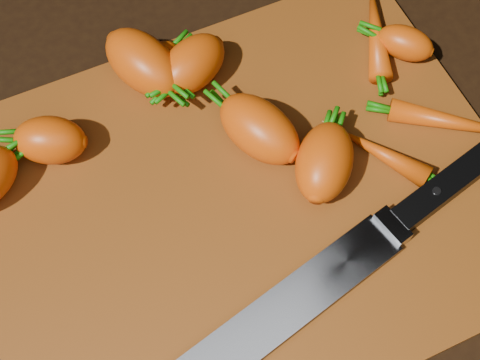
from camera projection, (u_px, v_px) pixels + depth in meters
name	position (u px, v px, depth m)	size (l,w,h in m)	color
ground	(244.00, 204.00, 0.64)	(2.00, 2.00, 0.01)	black
cutting_board	(244.00, 200.00, 0.63)	(0.50, 0.40, 0.01)	brown
carrot_1	(50.00, 140.00, 0.63)	(0.07, 0.05, 0.05)	#EA550F
carrot_2	(143.00, 63.00, 0.66)	(0.09, 0.05, 0.05)	#EA550F
carrot_3	(259.00, 129.00, 0.63)	(0.09, 0.05, 0.05)	#EA550F
carrot_4	(192.00, 64.00, 0.67)	(0.08, 0.05, 0.05)	#EA550F
carrot_5	(159.00, 59.00, 0.68)	(0.05, 0.03, 0.03)	#EA550F
carrot_6	(405.00, 43.00, 0.69)	(0.06, 0.03, 0.03)	#EA550F
carrot_7	(376.00, 32.00, 0.70)	(0.12, 0.02, 0.02)	#EA550F
carrot_8	(457.00, 123.00, 0.65)	(0.13, 0.02, 0.02)	#EA550F
carrot_9	(385.00, 155.00, 0.63)	(0.09, 0.02, 0.02)	#EA550F
carrot_10	(324.00, 162.00, 0.61)	(0.08, 0.05, 0.05)	#EA550F
knife	(307.00, 292.00, 0.58)	(0.38, 0.12, 0.02)	gray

